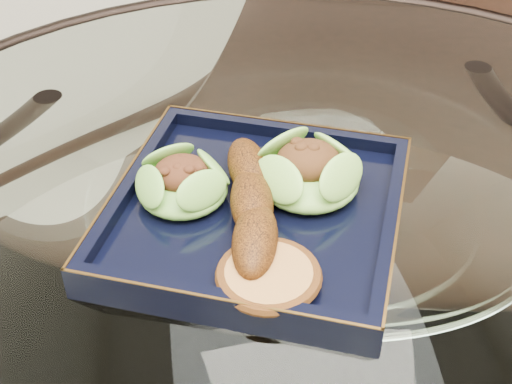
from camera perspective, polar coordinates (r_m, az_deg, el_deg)
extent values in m
cylinder|color=white|center=(0.71, 4.57, -2.56)|extent=(1.10, 1.10, 0.01)
torus|color=black|center=(0.71, 4.57, -2.56)|extent=(1.13, 1.13, 0.02)
cylinder|color=black|center=(1.23, 13.98, -6.20)|extent=(0.04, 0.04, 0.75)
cylinder|color=black|center=(1.17, -12.94, -8.85)|extent=(0.04, 0.04, 0.75)
cube|color=black|center=(1.19, 9.51, 1.59)|extent=(0.56, 0.56, 0.04)
cylinder|color=black|center=(1.25, -1.13, -12.93)|extent=(0.03, 0.03, 0.49)
cylinder|color=black|center=(1.27, 17.24, -14.32)|extent=(0.03, 0.03, 0.49)
cylinder|color=black|center=(1.52, 1.18, -1.40)|extent=(0.03, 0.03, 0.49)
cylinder|color=black|center=(1.53, 15.85, -2.67)|extent=(0.03, 0.03, 0.49)
cube|color=black|center=(0.69, 0.00, -1.95)|extent=(0.35, 0.35, 0.02)
ellipsoid|color=#569F2E|center=(0.69, -5.89, 0.56)|extent=(0.09, 0.09, 0.03)
ellipsoid|color=#51922A|center=(0.70, 4.20, 1.42)|extent=(0.12, 0.12, 0.04)
ellipsoid|color=#5E2D09|center=(0.66, -0.34, -0.79)|extent=(0.05, 0.19, 0.04)
cylinder|color=#C27E40|center=(0.60, 1.02, -6.84)|extent=(0.09, 0.09, 0.01)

